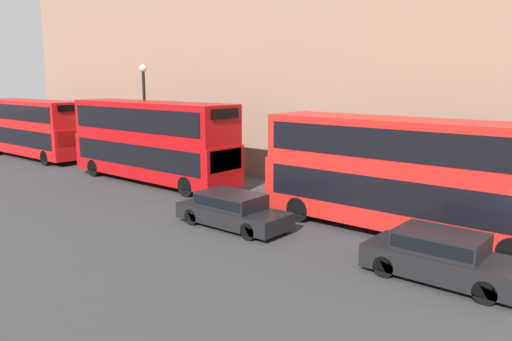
# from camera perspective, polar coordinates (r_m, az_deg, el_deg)

# --- Properties ---
(bus_leading) EXTENTS (2.59, 11.08, 4.23)m
(bus_leading) POSITION_cam_1_polar(r_m,az_deg,el_deg) (18.74, 16.90, -0.15)
(bus_leading) COLOR red
(bus_leading) RESTS_ON ground
(bus_second_in_queue) EXTENTS (2.59, 11.18, 4.41)m
(bus_second_in_queue) POSITION_cam_1_polar(r_m,az_deg,el_deg) (27.76, -11.84, 3.61)
(bus_second_in_queue) COLOR #B20C0F
(bus_second_in_queue) RESTS_ON ground
(bus_third_in_queue) EXTENTS (2.59, 10.33, 4.12)m
(bus_third_in_queue) POSITION_cam_1_polar(r_m,az_deg,el_deg) (39.01, -24.01, 4.64)
(bus_third_in_queue) COLOR red
(bus_third_in_queue) RESTS_ON ground
(car_dark_sedan) EXTENTS (1.79, 4.31, 1.42)m
(car_dark_sedan) POSITION_cam_1_polar(r_m,az_deg,el_deg) (15.17, 20.47, -9.06)
(car_dark_sedan) COLOR black
(car_dark_sedan) RESTS_ON ground
(car_hatchback) EXTENTS (1.80, 4.58, 1.34)m
(car_hatchback) POSITION_cam_1_polar(r_m,az_deg,el_deg) (19.20, -2.73, -4.43)
(car_hatchback) COLOR black
(car_hatchback) RESTS_ON ground
(street_lamp) EXTENTS (0.44, 0.44, 6.46)m
(street_lamp) POSITION_cam_1_polar(r_m,az_deg,el_deg) (30.76, -12.62, 7.15)
(street_lamp) COLOR black
(street_lamp) RESTS_ON ground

